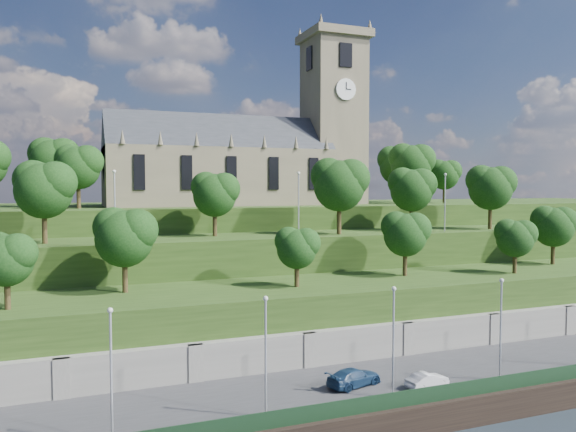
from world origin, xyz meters
name	(u,v)px	position (x,y,z in m)	size (l,w,h in m)	color
promenade	(391,391)	(0.00, 6.00, 1.00)	(160.00, 12.00, 2.00)	#2D2D30
quay_wall	(436,418)	(0.00, -0.05, 1.10)	(160.00, 0.50, 2.20)	black
fence	(431,395)	(0.00, 0.60, 2.60)	(160.00, 0.10, 1.20)	#15311A
retaining_wall	(356,353)	(0.00, 11.97, 2.50)	(160.00, 2.10, 5.00)	slate
embankment_lower	(328,322)	(0.00, 18.00, 4.00)	(160.00, 12.00, 8.00)	#213913
embankment_upper	(289,284)	(0.00, 29.00, 6.00)	(160.00, 10.00, 12.00)	#213913
hilltop	(240,253)	(0.00, 50.00, 7.50)	(160.00, 32.00, 15.00)	#213913
church	(252,153)	(0.79, 45.98, 22.52)	(38.60, 12.35, 27.60)	brown
trees_lower	(345,235)	(2.15, 18.52, 12.72)	(65.73, 8.68, 7.83)	#312513
trees_upper	(325,186)	(4.25, 27.99, 17.74)	(60.89, 8.54, 9.13)	#312513
trees_hilltop	(261,163)	(1.82, 44.94, 21.05)	(72.84, 15.85, 9.64)	#312513
lamp_posts_promenade	(393,334)	(-2.00, 2.50, 6.79)	(60.36, 0.36, 8.35)	#B2B2B7
lamp_posts_upper	(299,199)	(0.00, 26.00, 16.29)	(40.36, 0.36, 7.38)	#B2B2B7
car_middle	(427,380)	(1.57, 3.29, 2.59)	(1.26, 3.61, 1.19)	silver
car_right	(354,377)	(-3.56, 5.71, 2.69)	(1.93, 4.75, 1.38)	navy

